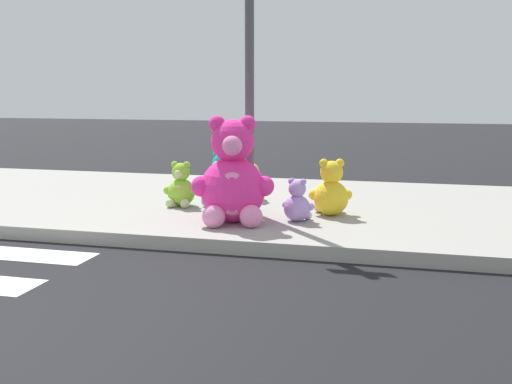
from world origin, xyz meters
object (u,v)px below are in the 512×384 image
Objects in this scene: plush_lavender at (298,204)px; plush_tan at (250,184)px; plush_yellow at (331,192)px; plush_pink_large at (233,180)px; sign_pole at (249,72)px; plush_teal at (222,184)px; plush_lime at (181,188)px.

plush_tan is (-0.88, 1.22, 0.01)m from plush_lavender.
plush_pink_large is at bearing -145.58° from plush_yellow.
plush_tan is 1.44m from plush_yellow.
plush_teal is (-0.46, 0.36, -1.41)m from sign_pole.
sign_pole is 6.11× the size of plush_tan.
plush_lime is (-0.75, -0.70, 0.02)m from plush_tan.
plush_pink_large is 2.42× the size of plush_lavender.
plush_pink_large reaches higher than plush_tan.
plush_tan is 0.90× the size of plush_lime.
sign_pole is at bearing 85.80° from plush_pink_large.
plush_pink_large is 1.24m from plush_lime.
sign_pole reaches higher than plush_pink_large.
plush_pink_large is 1.05m from plush_teal.
plush_yellow is 1.46m from plush_teal.
plush_teal is at bearing 170.53° from plush_yellow.
plush_lime reaches higher than plush_lavender.
sign_pole is 1.53m from plush_teal.
plush_pink_large is 1.26m from plush_yellow.
sign_pole reaches higher than plush_teal.
sign_pole is at bearing -75.70° from plush_tan.
plush_pink_large is (-0.04, -0.58, -1.21)m from sign_pole.
plush_lavender is 1.32m from plush_teal.
sign_pole is 2.64× the size of plush_pink_large.
plush_teal is (-0.24, -0.54, 0.08)m from plush_tan.
sign_pole reaches higher than plush_yellow.
plush_lime is (-1.63, 0.52, 0.03)m from plush_lavender.
plush_pink_large is at bearing -159.72° from plush_lavender.
plush_lavender is (0.70, 0.26, -0.28)m from plush_pink_large.
sign_pole is at bearing -11.22° from plush_lime.
plush_lime is at bearing -162.33° from plush_teal.
plush_yellow is at bearing -32.76° from plush_tan.
plush_lime is 0.54m from plush_teal.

